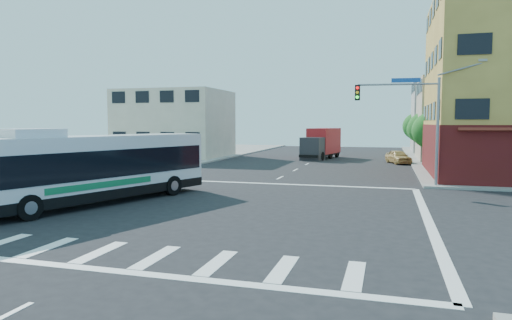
# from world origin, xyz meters

# --- Properties ---
(ground) EXTENTS (120.00, 120.00, 0.00)m
(ground) POSITION_xyz_m (0.00, 0.00, 0.00)
(ground) COLOR black
(ground) RESTS_ON ground
(sidewalk_nw) EXTENTS (50.00, 50.00, 0.15)m
(sidewalk_nw) POSITION_xyz_m (-35.00, 35.00, 0.07)
(sidewalk_nw) COLOR gray
(sidewalk_nw) RESTS_ON ground
(building_east_near) EXTENTS (12.06, 10.06, 9.00)m
(building_east_near) POSITION_xyz_m (16.98, 33.98, 4.51)
(building_east_near) COLOR tan
(building_east_near) RESTS_ON ground
(building_east_far) EXTENTS (12.06, 10.06, 10.00)m
(building_east_far) POSITION_xyz_m (16.98, 47.98, 5.01)
(building_east_far) COLOR #A6A7A1
(building_east_far) RESTS_ON ground
(building_west) EXTENTS (12.06, 10.06, 8.00)m
(building_west) POSITION_xyz_m (-17.02, 29.98, 4.01)
(building_west) COLOR beige
(building_west) RESTS_ON ground
(signal_mast_ne) EXTENTS (7.91, 1.13, 8.07)m
(signal_mast_ne) POSITION_xyz_m (9.08, 10.62, 4.98)
(signal_mast_ne) COLOR gray
(signal_mast_ne) RESTS_ON ground
(street_tree_a) EXTENTS (3.60, 3.60, 5.53)m
(street_tree_a) POSITION_xyz_m (11.90, 27.92, 3.59)
(street_tree_a) COLOR #3A2315
(street_tree_a) RESTS_ON ground
(street_tree_b) EXTENTS (3.80, 3.80, 5.79)m
(street_tree_b) POSITION_xyz_m (11.90, 35.92, 3.75)
(street_tree_b) COLOR #3A2315
(street_tree_b) RESTS_ON ground
(street_tree_c) EXTENTS (3.40, 3.40, 5.29)m
(street_tree_c) POSITION_xyz_m (11.90, 43.92, 3.46)
(street_tree_c) COLOR #3A2315
(street_tree_c) RESTS_ON ground
(street_tree_d) EXTENTS (4.00, 4.00, 6.03)m
(street_tree_d) POSITION_xyz_m (11.90, 51.92, 3.88)
(street_tree_d) COLOR #3A2315
(street_tree_d) RESTS_ON ground
(transit_bus) EXTENTS (6.90, 13.26, 3.87)m
(transit_bus) POSITION_xyz_m (-6.58, -0.41, 1.89)
(transit_bus) COLOR black
(transit_bus) RESTS_ON ground
(box_truck) EXTENTS (3.81, 8.10, 3.51)m
(box_truck) POSITION_xyz_m (0.36, 32.34, 1.70)
(box_truck) COLOR #26272C
(box_truck) RESTS_ON ground
(parked_car) EXTENTS (2.90, 4.37, 1.38)m
(parked_car) POSITION_xyz_m (8.83, 28.16, 0.69)
(parked_car) COLOR tan
(parked_car) RESTS_ON ground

